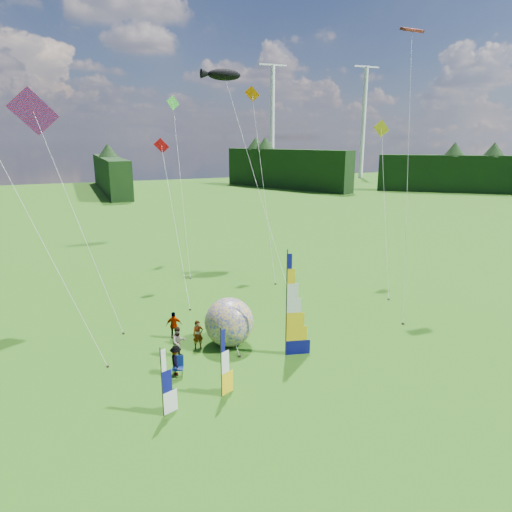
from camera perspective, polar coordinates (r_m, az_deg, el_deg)
name	(u,v)px	position (r m, az deg, el deg)	size (l,w,h in m)	color
ground	(309,389)	(22.05, 6.70, -16.21)	(220.00, 220.00, 0.00)	#276514
treeline_ring	(312,308)	(20.30, 7.03, -6.46)	(210.00, 210.00, 8.00)	black
turbine_left	(363,124)	(136.92, 13.27, 15.79)	(8.00, 1.20, 30.00)	silver
turbine_right	(272,123)	(130.40, 2.05, 16.23)	(8.00, 1.20, 30.00)	silver
feather_banner_main	(286,306)	(23.81, 3.83, -6.25)	(1.50, 0.10, 5.59)	#0B0C64
side_banner_left	(221,364)	(20.65, -4.37, -13.32)	(0.90, 0.10, 3.20)	yellow
side_banner_far	(162,384)	(19.74, -11.67, -15.36)	(0.90, 0.10, 3.00)	white
bol_inflatable	(229,322)	(25.53, -3.38, -8.24)	(2.72, 2.72, 2.72)	#142DA1
spectator_a	(198,335)	(25.49, -7.26, -9.73)	(0.59, 0.39, 1.61)	#66594C
spectator_b	(178,342)	(24.75, -9.67, -10.53)	(0.81, 0.40, 1.67)	#66594C
spectator_c	(176,360)	(23.06, -9.97, -12.74)	(0.97, 0.36, 1.50)	#66594C
spectator_d	(174,325)	(26.91, -10.21, -8.51)	(0.94, 0.38, 1.60)	#66594C
camp_chair	(178,367)	(23.03, -9.74, -13.50)	(0.57, 0.57, 0.99)	#081A4E
kite_whale	(253,161)	(39.32, -0.40, 11.77)	(3.74, 16.65, 18.63)	black
kite_rainbow_delta	(75,200)	(29.50, -21.66, 6.49)	(8.54, 11.37, 15.24)	#C70400
kite_parafoil	(409,157)	(31.92, 18.55, 11.61)	(7.72, 9.86, 20.00)	red
small_kite_red	(174,215)	(33.69, -10.17, 5.07)	(2.31, 10.46, 11.63)	#F60813
small_kite_orange	(263,179)	(37.79, 0.93, 9.60)	(3.03, 9.08, 15.94)	#F06500
small_kite_yellow	(385,201)	(36.26, 15.86, 6.62)	(5.98, 9.16, 13.14)	yellow
small_kite_pink	(33,216)	(25.44, -26.12, 4.51)	(7.52, 7.93, 14.91)	#DF3791
small_kite_green	(181,177)	(41.56, -9.39, 9.66)	(3.90, 12.81, 15.64)	#47CB49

